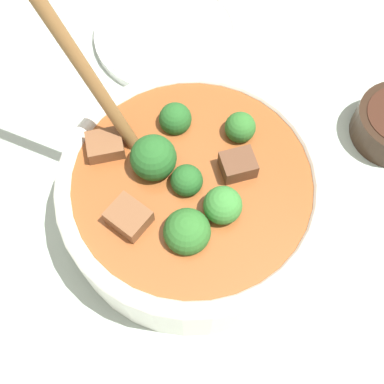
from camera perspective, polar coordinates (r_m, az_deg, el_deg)
The scene contains 3 objects.
ground_plane at distance 0.51m, azimuth 0.00°, elevation -2.58°, with size 4.00×4.00×0.00m, color #ADBCAD.
stew_bowl at distance 0.47m, azimuth -0.11°, elevation -0.15°, with size 0.30×0.25×0.28m.
empty_plate at distance 0.65m, azimuth -2.84°, elevation 18.35°, with size 0.19×0.19×0.02m.
Camera 1 is at (0.15, -0.13, 0.47)m, focal length 45.00 mm.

